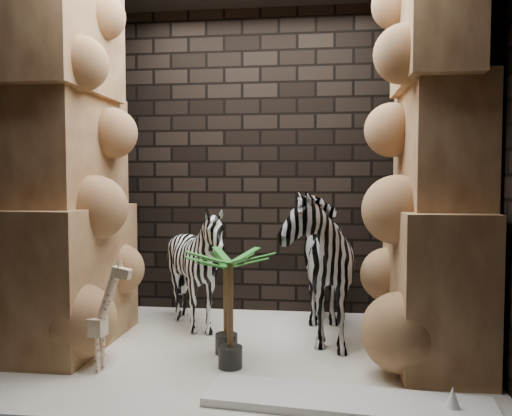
# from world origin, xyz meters

# --- Properties ---
(floor) EXTENTS (3.50, 3.50, 0.00)m
(floor) POSITION_xyz_m (0.00, 0.00, 0.00)
(floor) COLOR white
(floor) RESTS_ON ground
(wall_back) EXTENTS (3.50, 0.00, 3.50)m
(wall_back) POSITION_xyz_m (0.00, 1.25, 1.50)
(wall_back) COLOR black
(wall_back) RESTS_ON ground
(wall_front) EXTENTS (3.50, 0.00, 3.50)m
(wall_front) POSITION_xyz_m (0.00, -1.25, 1.50)
(wall_front) COLOR black
(wall_front) RESTS_ON ground
(wall_left) EXTENTS (0.00, 3.00, 3.00)m
(wall_left) POSITION_xyz_m (-1.75, 0.00, 1.50)
(wall_left) COLOR black
(wall_left) RESTS_ON ground
(wall_right) EXTENTS (0.00, 3.00, 3.00)m
(wall_right) POSITION_xyz_m (1.75, 0.00, 1.50)
(wall_right) COLOR black
(wall_right) RESTS_ON ground
(rock_pillar_left) EXTENTS (0.68, 1.30, 3.00)m
(rock_pillar_left) POSITION_xyz_m (-1.40, 0.00, 1.50)
(rock_pillar_left) COLOR tan
(rock_pillar_left) RESTS_ON floor
(rock_pillar_right) EXTENTS (0.58, 1.25, 3.00)m
(rock_pillar_right) POSITION_xyz_m (1.42, 0.00, 1.50)
(rock_pillar_right) COLOR tan
(rock_pillar_right) RESTS_ON floor
(zebra_right) EXTENTS (0.83, 1.32, 1.46)m
(zebra_right) POSITION_xyz_m (0.54, 0.41, 0.73)
(zebra_right) COLOR white
(zebra_right) RESTS_ON floor
(zebra_left) EXTENTS (1.06, 1.23, 0.98)m
(zebra_left) POSITION_xyz_m (-0.47, 0.49, 0.49)
(zebra_left) COLOR white
(zebra_left) RESTS_ON floor
(giraffe_toy) EXTENTS (0.42, 0.17, 0.79)m
(giraffe_toy) POSITION_xyz_m (-0.99, -0.55, 0.39)
(giraffe_toy) COLOR #FDE2B9
(giraffe_toy) RESTS_ON floor
(palm_front) EXTENTS (0.36, 0.36, 0.76)m
(palm_front) POSITION_xyz_m (-0.10, -0.08, 0.38)
(palm_front) COLOR #2B6124
(palm_front) RESTS_ON floor
(palm_back) EXTENTS (0.36, 0.36, 0.84)m
(palm_back) POSITION_xyz_m (-0.02, -0.38, 0.42)
(palm_back) COLOR #2B6124
(palm_back) RESTS_ON floor
(surfboard) EXTENTS (1.69, 0.58, 0.05)m
(surfboard) POSITION_xyz_m (0.76, -0.91, 0.03)
(surfboard) COLOR white
(surfboard) RESTS_ON floor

